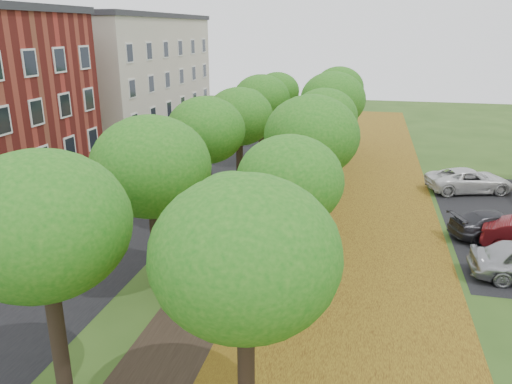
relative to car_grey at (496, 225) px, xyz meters
The scene contains 8 objects.
street_asphalt 18.55m from the car_grey, behind, with size 8.00×70.00×0.01m, color black.
footpath 11.08m from the car_grey, behind, with size 3.20×70.00×0.01m, color black.
leaf_verge 6.15m from the car_grey, 168.72° to the left, with size 7.50×70.00×0.01m, color olive.
tree_row_west 13.81m from the car_grey, behind, with size 3.89×33.89×6.17m.
tree_row_east 9.33m from the car_grey, behind, with size 3.89×33.89×6.17m.
building_cream 34.26m from the car_grey, 145.56° to the left, with size 10.30×20.30×10.40m.
car_grey is the anchor object (origin of this frame).
car_white 7.00m from the car_grey, 90.00° to the left, with size 2.26×4.90×1.36m, color silver.
Camera 1 is at (4.92, -9.27, 9.16)m, focal length 35.00 mm.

